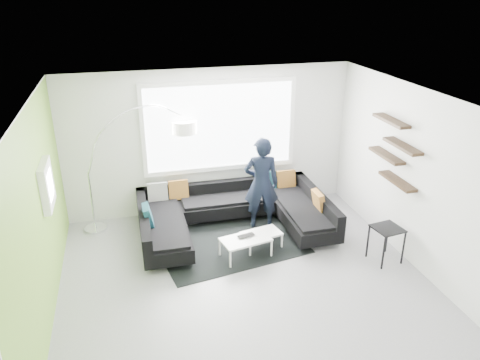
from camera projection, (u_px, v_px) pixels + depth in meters
name	position (u px, v px, depth m)	size (l,w,h in m)	color
ground	(243.00, 277.00, 7.27)	(5.50, 5.50, 0.00)	gray
room_shell	(242.00, 163.00, 6.75)	(5.54, 5.04, 2.82)	silver
sectional_sofa	(234.00, 216.00, 8.44)	(3.37, 2.10, 0.73)	black
rug	(229.00, 243.00, 8.19)	(2.43, 1.77, 0.01)	black
coffee_table	(254.00, 243.00, 7.87)	(1.03, 0.60, 0.34)	white
arc_lamp	(88.00, 174.00, 8.20)	(2.08, 0.74, 2.22)	silver
side_table	(385.00, 244.00, 7.58)	(0.44, 0.44, 0.60)	black
person	(261.00, 183.00, 8.43)	(0.70, 0.52, 1.74)	black
laptop	(247.00, 237.00, 7.70)	(0.33, 0.25, 0.02)	black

